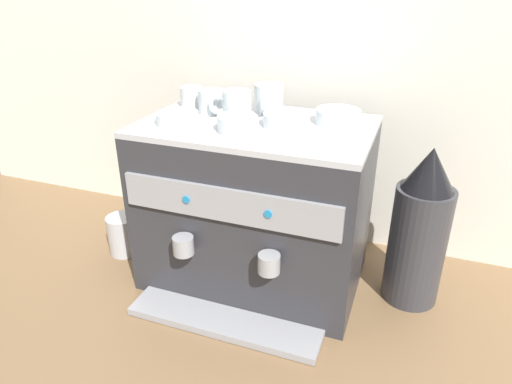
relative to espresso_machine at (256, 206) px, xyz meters
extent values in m
plane|color=brown|center=(0.00, 0.00, -0.24)|extent=(4.00, 4.00, 0.00)
cube|color=silver|center=(0.00, 0.33, 0.25)|extent=(2.80, 0.03, 0.98)
cube|color=#2D2D33|center=(0.00, 0.00, -0.01)|extent=(0.63, 0.40, 0.48)
cube|color=#B7B7BC|center=(0.00, 0.00, 0.24)|extent=(0.63, 0.40, 0.02)
cube|color=#939399|center=(0.00, -0.20, 0.10)|extent=(0.58, 0.01, 0.09)
cylinder|color=#1E7AB7|center=(-0.11, -0.21, 0.10)|extent=(0.02, 0.01, 0.02)
cylinder|color=#1E7AB7|center=(0.11, -0.21, 0.10)|extent=(0.02, 0.01, 0.02)
cube|color=#939399|center=(0.00, -0.25, -0.23)|extent=(0.53, 0.12, 0.02)
cylinder|color=#939399|center=(-0.12, -0.23, -0.03)|extent=(0.06, 0.06, 0.05)
cylinder|color=#939399|center=(0.12, -0.23, -0.03)|extent=(0.06, 0.06, 0.05)
cylinder|color=silver|center=(-0.07, 0.04, 0.29)|extent=(0.08, 0.08, 0.08)
torus|color=silver|center=(-0.12, 0.02, 0.29)|extent=(0.06, 0.03, 0.06)
cylinder|color=silver|center=(-0.16, 0.06, 0.28)|extent=(0.07, 0.07, 0.07)
torus|color=silver|center=(-0.17, 0.10, 0.28)|extent=(0.03, 0.05, 0.05)
cylinder|color=silver|center=(-0.01, 0.13, 0.29)|extent=(0.08, 0.08, 0.08)
torus|color=silver|center=(0.00, 0.08, 0.29)|extent=(0.02, 0.06, 0.06)
cylinder|color=silver|center=(-0.24, 0.09, 0.28)|extent=(0.07, 0.07, 0.06)
torus|color=silver|center=(-0.27, 0.12, 0.28)|extent=(0.04, 0.04, 0.05)
cylinder|color=silver|center=(0.08, 0.01, 0.27)|extent=(0.12, 0.12, 0.04)
cylinder|color=silver|center=(0.08, 0.01, 0.25)|extent=(0.07, 0.07, 0.01)
cylinder|color=silver|center=(-0.02, -0.07, 0.27)|extent=(0.10, 0.10, 0.04)
cylinder|color=silver|center=(-0.02, -0.07, 0.25)|extent=(0.06, 0.06, 0.01)
cylinder|color=silver|center=(-0.20, -0.07, 0.26)|extent=(0.11, 0.11, 0.03)
cylinder|color=silver|center=(-0.20, -0.07, 0.25)|extent=(0.06, 0.06, 0.01)
cylinder|color=silver|center=(0.21, 0.08, 0.27)|extent=(0.12, 0.12, 0.04)
cylinder|color=silver|center=(0.21, 0.08, 0.25)|extent=(0.07, 0.07, 0.01)
cylinder|color=#333338|center=(0.46, 0.06, -0.07)|extent=(0.16, 0.16, 0.35)
cone|color=black|center=(0.46, 0.06, 0.16)|extent=(0.14, 0.14, 0.12)
cylinder|color=#B7B7BC|center=(-0.46, -0.03, -0.18)|extent=(0.10, 0.10, 0.13)
camera|label=1|loc=(0.41, -1.11, 0.62)|focal=32.04mm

